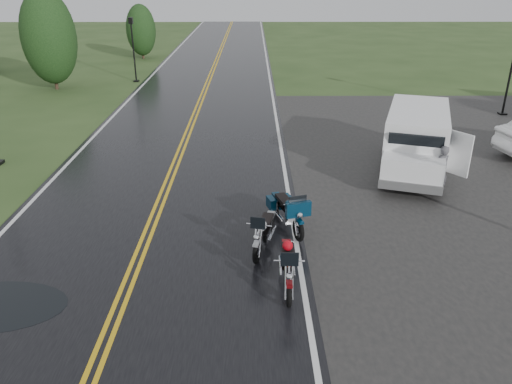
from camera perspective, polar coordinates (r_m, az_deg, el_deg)
ground at (r=11.96m, az=-13.62°, el=-8.34°), size 120.00×120.00×0.00m
road at (r=20.95m, az=-7.88°, el=6.44°), size 8.00×100.00×0.04m
parking_pad at (r=18.09m, az=26.89°, el=1.09°), size 14.00×24.00×0.03m
motorcycle_red at (r=10.08m, az=3.82°, el=-10.39°), size 0.76×1.97×1.16m
motorcycle_teal at (r=12.36m, az=4.90°, el=-3.37°), size 1.30×2.14×1.19m
motorcycle_silver at (r=11.44m, az=0.11°, el=-5.93°), size 1.12×1.99×1.11m
van_white at (r=15.95m, az=14.70°, el=4.08°), size 3.56×5.66×2.08m
person_at_van at (r=16.00m, az=20.33°, el=2.31°), size 0.65×0.55×1.51m
lamp_post_far_left at (r=31.93m, az=-13.83°, el=15.49°), size 0.33×0.33×3.79m
lamp_post_far_right at (r=26.20m, az=27.13°, el=12.28°), size 0.36×0.36×4.17m
tree_left_mid at (r=31.14m, az=-22.44°, el=15.02°), size 2.98×2.98×4.65m
tree_left_far at (r=40.77m, az=-12.96°, el=17.02°), size 2.23×2.23×3.42m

